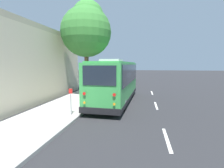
{
  "coord_description": "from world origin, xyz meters",
  "views": [
    {
      "loc": [
        -12.76,
        -1.79,
        3.09
      ],
      "look_at": [
        2.77,
        0.93,
        1.3
      ],
      "focal_mm": 28.0,
      "sensor_mm": 36.0,
      "label": 1
    }
  ],
  "objects_px": {
    "street_tree": "(86,29)",
    "parked_sedan_maroon": "(129,77)",
    "sign_post_far": "(81,98)",
    "parked_sedan_white": "(126,81)",
    "sign_post_near": "(71,101)",
    "shuttle_bus": "(116,79)",
    "fire_hydrant": "(107,85)"
  },
  "relations": [
    {
      "from": "sign_post_near",
      "to": "sign_post_far",
      "type": "bearing_deg",
      "value": 0.0
    },
    {
      "from": "parked_sedan_white",
      "to": "street_tree",
      "type": "height_order",
      "value": "street_tree"
    },
    {
      "from": "sign_post_near",
      "to": "sign_post_far",
      "type": "xyz_separation_m",
      "value": [
        1.73,
        0.0,
        -0.12
      ]
    },
    {
      "from": "street_tree",
      "to": "sign_post_near",
      "type": "distance_m",
      "value": 8.64
    },
    {
      "from": "street_tree",
      "to": "parked_sedan_maroon",
      "type": "bearing_deg",
      "value": -8.69
    },
    {
      "from": "sign_post_near",
      "to": "fire_hydrant",
      "type": "height_order",
      "value": "sign_post_near"
    },
    {
      "from": "street_tree",
      "to": "sign_post_far",
      "type": "bearing_deg",
      "value": -166.87
    },
    {
      "from": "shuttle_bus",
      "to": "sign_post_far",
      "type": "height_order",
      "value": "shuttle_bus"
    },
    {
      "from": "shuttle_bus",
      "to": "sign_post_far",
      "type": "relative_size",
      "value": 7.31
    },
    {
      "from": "parked_sedan_white",
      "to": "sign_post_near",
      "type": "bearing_deg",
      "value": 177.43
    },
    {
      "from": "parked_sedan_white",
      "to": "sign_post_near",
      "type": "xyz_separation_m",
      "value": [
        -16.58,
        1.68,
        0.32
      ]
    },
    {
      "from": "shuttle_bus",
      "to": "fire_hydrant",
      "type": "relative_size",
      "value": 12.14
    },
    {
      "from": "shuttle_bus",
      "to": "sign_post_far",
      "type": "xyz_separation_m",
      "value": [
        -2.95,
        1.95,
        -1.02
      ]
    },
    {
      "from": "parked_sedan_white",
      "to": "parked_sedan_maroon",
      "type": "relative_size",
      "value": 0.99
    },
    {
      "from": "sign_post_near",
      "to": "parked_sedan_maroon",
      "type": "bearing_deg",
      "value": -3.57
    },
    {
      "from": "shuttle_bus",
      "to": "parked_sedan_white",
      "type": "xyz_separation_m",
      "value": [
        11.9,
        0.27,
        -1.23
      ]
    },
    {
      "from": "shuttle_bus",
      "to": "sign_post_near",
      "type": "height_order",
      "value": "shuttle_bus"
    },
    {
      "from": "street_tree",
      "to": "sign_post_far",
      "type": "height_order",
      "value": "street_tree"
    },
    {
      "from": "parked_sedan_white",
      "to": "street_tree",
      "type": "relative_size",
      "value": 0.5
    },
    {
      "from": "sign_post_far",
      "to": "fire_hydrant",
      "type": "distance_m",
      "value": 9.35
    },
    {
      "from": "parked_sedan_white",
      "to": "parked_sedan_maroon",
      "type": "height_order",
      "value": "parked_sedan_white"
    },
    {
      "from": "parked_sedan_white",
      "to": "street_tree",
      "type": "xyz_separation_m",
      "value": [
        -9.96,
        2.83,
        5.75
      ]
    },
    {
      "from": "street_tree",
      "to": "fire_hydrant",
      "type": "height_order",
      "value": "street_tree"
    },
    {
      "from": "fire_hydrant",
      "to": "sign_post_far",
      "type": "bearing_deg",
      "value": -179.05
    },
    {
      "from": "sign_post_near",
      "to": "sign_post_far",
      "type": "distance_m",
      "value": 1.74
    },
    {
      "from": "sign_post_far",
      "to": "fire_hydrant",
      "type": "bearing_deg",
      "value": 0.95
    },
    {
      "from": "parked_sedan_white",
      "to": "sign_post_near",
      "type": "relative_size",
      "value": 2.9
    },
    {
      "from": "street_tree",
      "to": "sign_post_near",
      "type": "xyz_separation_m",
      "value": [
        -6.63,
        -1.14,
        -5.43
      ]
    },
    {
      "from": "sign_post_far",
      "to": "parked_sedan_maroon",
      "type": "bearing_deg",
      "value": -3.85
    },
    {
      "from": "sign_post_far",
      "to": "fire_hydrant",
      "type": "height_order",
      "value": "sign_post_far"
    },
    {
      "from": "sign_post_near",
      "to": "sign_post_far",
      "type": "height_order",
      "value": "sign_post_near"
    },
    {
      "from": "sign_post_far",
      "to": "sign_post_near",
      "type": "bearing_deg",
      "value": 180.0
    }
  ]
}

